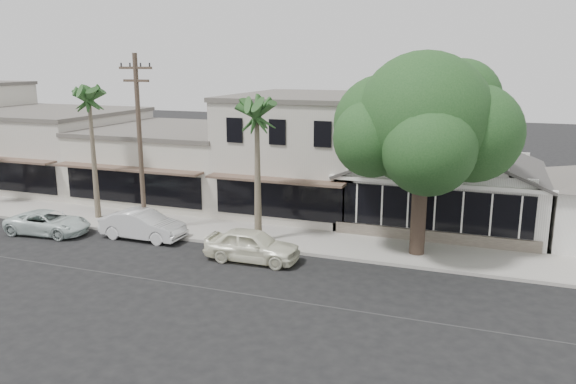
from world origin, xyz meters
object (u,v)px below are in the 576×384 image
at_px(car_1, 143,225).
at_px(utility_pole, 140,141).
at_px(car_0, 252,245).
at_px(car_2, 48,223).
at_px(shade_tree, 423,123).

bearing_deg(car_1, utility_pole, 28.65).
relative_size(utility_pole, car_1, 2.08).
distance_m(car_0, car_2, 11.36).
distance_m(car_2, shade_tree, 19.11).
bearing_deg(car_0, utility_pole, 74.33).
distance_m(utility_pole, car_2, 6.47).
height_order(car_0, car_1, car_0).
distance_m(car_1, shade_tree, 14.25).
bearing_deg(car_0, car_2, 88.54).
relative_size(car_0, car_2, 0.99).
height_order(car_0, car_2, car_0).
height_order(utility_pole, car_0, utility_pole).
relative_size(car_2, shade_tree, 0.47).
height_order(utility_pole, car_2, utility_pole).
height_order(car_0, shade_tree, shade_tree).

